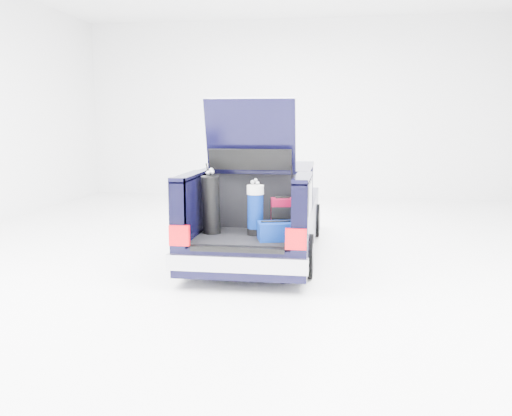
% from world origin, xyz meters
% --- Properties ---
extents(ground, '(14.00, 14.00, 0.00)m').
position_xyz_m(ground, '(0.00, 0.00, 0.00)').
color(ground, white).
rests_on(ground, ground).
extents(car, '(1.87, 4.65, 2.47)m').
position_xyz_m(car, '(-0.00, 0.11, 0.67)').
color(car, black).
rests_on(car, ground).
extents(red_suitcase, '(0.35, 0.26, 0.52)m').
position_xyz_m(red_suitcase, '(0.48, -1.26, 0.85)').
color(red_suitcase, '#640319').
rests_on(red_suitcase, car).
extents(black_golf_bag, '(0.34, 0.36, 0.90)m').
position_xyz_m(black_golf_bag, '(-0.50, -1.40, 1.01)').
color(black_golf_bag, black).
rests_on(black_golf_bag, car).
extents(blue_golf_bag, '(0.30, 0.30, 0.78)m').
position_xyz_m(blue_golf_bag, '(0.12, -1.39, 0.95)').
color(blue_golf_bag, black).
rests_on(blue_golf_bag, car).
extents(blue_duffel, '(0.57, 0.44, 0.26)m').
position_xyz_m(blue_duffel, '(0.46, -1.69, 0.72)').
color(blue_duffel, navy).
rests_on(blue_duffel, car).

